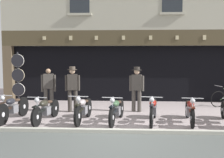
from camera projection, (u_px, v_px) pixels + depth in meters
name	position (u px, v px, depth m)	size (l,w,h in m)	color
ground	(119.00, 147.00, 6.21)	(23.30, 22.00, 0.18)	#A49695
shop_facade	(124.00, 64.00, 14.02)	(11.60, 4.42, 6.29)	black
motorcycle_far_left	(13.00, 107.00, 8.63)	(0.62, 1.99, 0.94)	black
motorcycle_left	(46.00, 109.00, 8.49)	(0.62, 1.95, 0.90)	black
motorcycle_center_left	(83.00, 108.00, 8.50)	(0.62, 1.95, 0.92)	black
motorcycle_center	(117.00, 109.00, 8.40)	(0.63, 1.99, 0.90)	black
motorcycle_center_right	(153.00, 109.00, 8.35)	(0.63, 2.00, 0.92)	black
motorcycle_right	(190.00, 110.00, 8.35)	(0.62, 1.97, 0.89)	black
salesman_left	(49.00, 88.00, 10.20)	(0.55, 0.29, 1.64)	#47423D
shopkeeper_center	(73.00, 87.00, 9.96)	(0.55, 0.36, 1.73)	#38332D
salesman_right	(137.00, 87.00, 10.00)	(0.56, 0.37, 1.71)	#47423D
tyre_sign_pole	(18.00, 76.00, 11.04)	(0.55, 0.06, 2.29)	#232328
advert_board_near	(157.00, 67.00, 12.34)	(0.74, 0.03, 1.10)	silver
advert_board_far	(183.00, 67.00, 12.27)	(0.82, 0.03, 0.92)	beige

